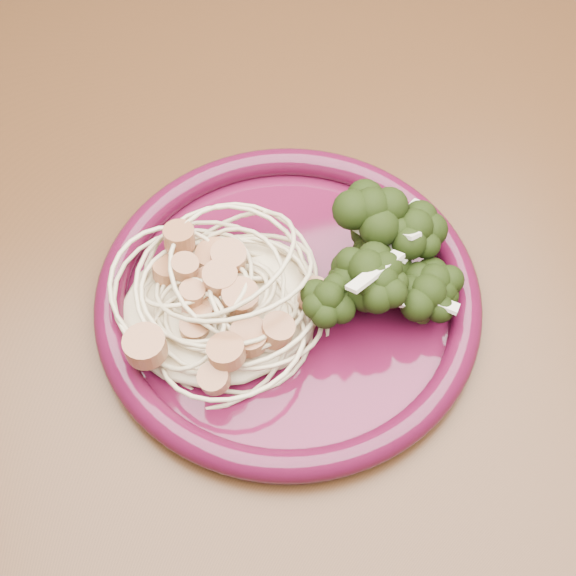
# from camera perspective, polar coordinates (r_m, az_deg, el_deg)

# --- Properties ---
(dining_table) EXTENTS (1.20, 0.80, 0.75)m
(dining_table) POSITION_cam_1_polar(r_m,az_deg,el_deg) (0.59, -3.60, -7.78)
(dining_table) COLOR #472814
(dining_table) RESTS_ON ground
(dinner_plate) EXTENTS (0.27, 0.27, 0.02)m
(dinner_plate) POSITION_cam_1_polar(r_m,az_deg,el_deg) (0.51, -0.00, -0.68)
(dinner_plate) COLOR #470C23
(dinner_plate) RESTS_ON dining_table
(spaghetti_pile) EXTENTS (0.14, 0.12, 0.03)m
(spaghetti_pile) POSITION_cam_1_polar(r_m,az_deg,el_deg) (0.50, -4.82, -0.81)
(spaghetti_pile) COLOR beige
(spaghetti_pile) RESTS_ON dinner_plate
(scallop_cluster) EXTENTS (0.13, 0.13, 0.04)m
(scallop_cluster) POSITION_cam_1_polar(r_m,az_deg,el_deg) (0.47, -5.11, 1.40)
(scallop_cluster) COLOR #A96D44
(scallop_cluster) RESTS_ON spaghetti_pile
(broccoli_pile) EXTENTS (0.10, 0.15, 0.05)m
(broccoli_pile) POSITION_cam_1_polar(r_m,az_deg,el_deg) (0.50, 5.86, 1.54)
(broccoli_pile) COLOR black
(broccoli_pile) RESTS_ON dinner_plate
(onion_garnish) EXTENTS (0.07, 0.09, 0.05)m
(onion_garnish) POSITION_cam_1_polar(r_m,az_deg,el_deg) (0.47, 6.17, 3.59)
(onion_garnish) COLOR beige
(onion_garnish) RESTS_ON broccoli_pile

